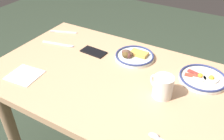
{
  "coord_description": "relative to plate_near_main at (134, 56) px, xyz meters",
  "views": [
    {
      "loc": [
        -0.5,
        0.83,
        1.43
      ],
      "look_at": [
        -0.02,
        -0.01,
        0.76
      ],
      "focal_mm": 38.88,
      "sensor_mm": 36.0,
      "label": 1
    }
  ],
  "objects": [
    {
      "name": "fork_far",
      "position": [
        0.54,
        -0.06,
        -0.01
      ],
      "size": [
        0.17,
        0.08,
        0.01
      ],
      "color": "silver",
      "rests_on": "dining_table"
    },
    {
      "name": "coffee_mug",
      "position": [
        -0.24,
        0.22,
        0.04
      ],
      "size": [
        0.12,
        0.09,
        0.1
      ],
      "color": "white",
      "rests_on": "dining_table"
    },
    {
      "name": "fork_near",
      "position": [
        0.46,
        0.09,
        -0.01
      ],
      "size": [
        0.2,
        0.06,
        0.01
      ],
      "color": "silver",
      "rests_on": "dining_table"
    },
    {
      "name": "dining_table",
      "position": [
        0.04,
        0.2,
        -0.14
      ],
      "size": [
        1.19,
        0.76,
        0.73
      ],
      "color": "tan",
      "rests_on": "ground_plane"
    },
    {
      "name": "paper_napkin",
      "position": [
        0.4,
        0.41,
        -0.01
      ],
      "size": [
        0.16,
        0.15,
        0.0
      ],
      "primitive_type": "cube",
      "rotation": [
        0.0,
        0.0,
        0.09
      ],
      "color": "white",
      "rests_on": "dining_table"
    },
    {
      "name": "cell_phone",
      "position": [
        0.22,
        0.06,
        -0.01
      ],
      "size": [
        0.15,
        0.08,
        0.01
      ],
      "primitive_type": "cube",
      "rotation": [
        0.0,
        0.0,
        -0.06
      ],
      "color": "black",
      "rests_on": "dining_table"
    },
    {
      "name": "plate_center_pancakes",
      "position": [
        -0.37,
        0.01,
        -0.0
      ],
      "size": [
        0.22,
        0.22,
        0.04
      ],
      "color": "silver",
      "rests_on": "dining_table"
    },
    {
      "name": "plate_near_main",
      "position": [
        0.0,
        0.0,
        0.0
      ],
      "size": [
        0.21,
        0.21,
        0.05
      ],
      "color": "white",
      "rests_on": "dining_table"
    }
  ]
}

